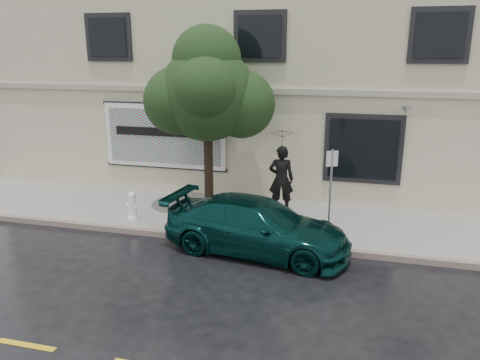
% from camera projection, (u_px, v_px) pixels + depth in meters
% --- Properties ---
extents(ground, '(90.00, 90.00, 0.00)m').
position_uv_depth(ground, '(212.00, 269.00, 10.68)').
color(ground, black).
rests_on(ground, ground).
extents(sidewalk, '(20.00, 3.50, 0.15)m').
position_uv_depth(sidewalk, '(246.00, 218.00, 13.69)').
color(sidewalk, gray).
rests_on(sidewalk, ground).
extents(curb, '(20.00, 0.18, 0.16)m').
position_uv_depth(curb, '(230.00, 241.00, 12.06)').
color(curb, slate).
rests_on(curb, ground).
extents(building, '(20.00, 8.12, 7.00)m').
position_uv_depth(building, '(281.00, 85.00, 18.12)').
color(building, beige).
rests_on(building, ground).
extents(billboard, '(4.30, 0.16, 2.20)m').
position_uv_depth(billboard, '(164.00, 136.00, 15.47)').
color(billboard, white).
rests_on(billboard, ground).
extents(car, '(4.82, 2.66, 1.33)m').
position_uv_depth(car, '(257.00, 226.00, 11.44)').
color(car, '#072D2A').
rests_on(car, ground).
extents(pedestrian, '(0.79, 0.57, 2.01)m').
position_uv_depth(pedestrian, '(281.00, 179.00, 13.73)').
color(pedestrian, black).
rests_on(pedestrian, sidewalk).
extents(umbrella, '(1.30, 1.30, 0.79)m').
position_uv_depth(umbrella, '(282.00, 132.00, 13.35)').
color(umbrella, black).
rests_on(umbrella, pedestrian).
extents(street_tree, '(2.69, 2.69, 4.82)m').
position_uv_depth(street_tree, '(207.00, 94.00, 13.20)').
color(street_tree, black).
rests_on(street_tree, sidewalk).
extents(fire_hydrant, '(0.33, 0.31, 0.81)m').
position_uv_depth(fire_hydrant, '(132.00, 206.00, 13.31)').
color(fire_hydrant, white).
rests_on(fire_hydrant, sidewalk).
extents(sign_pole, '(0.27, 0.14, 2.38)m').
position_uv_depth(sign_pole, '(331.00, 187.00, 11.45)').
color(sign_pole, gray).
rests_on(sign_pole, sidewalk).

